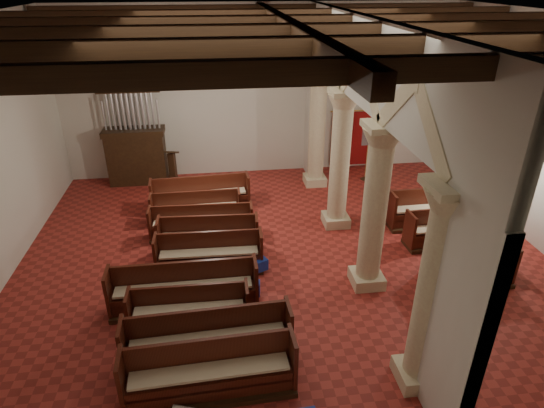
{
  "coord_description": "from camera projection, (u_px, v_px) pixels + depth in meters",
  "views": [
    {
      "loc": [
        -1.67,
        -10.21,
        6.82
      ],
      "look_at": [
        -0.28,
        0.5,
        1.32
      ],
      "focal_mm": 30.0,
      "sensor_mm": 36.0,
      "label": 1
    }
  ],
  "objects": [
    {
      "name": "processional_banner",
      "position": [
        367.0,
        159.0,
        16.49
      ],
      "size": [
        0.53,
        0.68,
        2.33
      ],
      "rotation": [
        0.0,
        0.0,
        0.04
      ],
      "color": "#332010",
      "rests_on": "floor"
    },
    {
      "name": "aisle_pew_1",
      "position": [
        474.0,
        255.0,
        11.61
      ],
      "size": [
        2.02,
        0.82,
        1.13
      ],
      "rotation": [
        0.0,
        0.0,
        0.03
      ],
      "color": "#332010",
      "rests_on": "floor"
    },
    {
      "name": "nave_pew_1",
      "position": [
        209.0,
        346.0,
        8.81
      ],
      "size": [
        3.25,
        0.89,
        1.12
      ],
      "rotation": [
        0.0,
        0.0,
        0.04
      ],
      "color": "#332010",
      "rests_on": "floor"
    },
    {
      "name": "window_back",
      "position": [
        392.0,
        110.0,
        17.17
      ],
      "size": [
        1.0,
        0.03,
        2.2
      ],
      "primitive_type": "cube",
      "color": "#337360",
      "rests_on": "wall_back"
    },
    {
      "name": "aisle_pew_0",
      "position": [
        477.0,
        272.0,
        11.01
      ],
      "size": [
        1.76,
        0.78,
        1.04
      ],
      "rotation": [
        0.0,
        0.0,
        0.05
      ],
      "color": "#332010",
      "rests_on": "floor"
    },
    {
      "name": "ceiling_beams",
      "position": [
        288.0,
        26.0,
        9.67
      ],
      "size": [
        13.8,
        11.8,
        0.3
      ],
      "primitive_type": null,
      "color": "#332010",
      "rests_on": "wall_back"
    },
    {
      "name": "lectern",
      "position": [
        173.0,
        168.0,
        16.38
      ],
      "size": [
        0.6,
        0.63,
        1.29
      ],
      "rotation": [
        0.0,
        0.0,
        -0.25
      ],
      "color": "#382411",
      "rests_on": "floor"
    },
    {
      "name": "nave_pew_6",
      "position": [
        202.0,
        227.0,
        13.05
      ],
      "size": [
        2.96,
        0.73,
        0.96
      ],
      "rotation": [
        0.0,
        0.0,
        -0.03
      ],
      "color": "#332010",
      "rests_on": "floor"
    },
    {
      "name": "arcade",
      "position": [
        360.0,
        125.0,
        10.9
      ],
      "size": [
        0.9,
        11.9,
        6.0
      ],
      "color": "beige",
      "rests_on": "floor"
    },
    {
      "name": "wall_front",
      "position": [
        361.0,
        317.0,
        5.65
      ],
      "size": [
        14.0,
        0.02,
        6.0
      ],
      "primitive_type": "cube",
      "color": "silver",
      "rests_on": "floor"
    },
    {
      "name": "pipe_organ",
      "position": [
        136.0,
        146.0,
        16.04
      ],
      "size": [
        2.1,
        0.85,
        4.4
      ],
      "color": "#332010",
      "rests_on": "floor"
    },
    {
      "name": "dossal_curtain",
      "position": [
        351.0,
        138.0,
        17.42
      ],
      "size": [
        1.8,
        0.07,
        2.17
      ],
      "color": "maroon",
      "rests_on": "floor"
    },
    {
      "name": "floor",
      "position": [
        285.0,
        255.0,
        12.31
      ],
      "size": [
        14.0,
        14.0,
        0.0
      ],
      "primitive_type": "plane",
      "color": "maroon",
      "rests_on": "ground"
    },
    {
      "name": "nave_pew_5",
      "position": [
        209.0,
        241.0,
        12.3
      ],
      "size": [
        2.72,
        0.84,
        1.04
      ],
      "rotation": [
        0.0,
        0.0,
        -0.06
      ],
      "color": "#332010",
      "rests_on": "floor"
    },
    {
      "name": "hymnal_box_c",
      "position": [
        261.0,
        264.0,
        11.49
      ],
      "size": [
        0.38,
        0.35,
        0.3
      ],
      "primitive_type": "cube",
      "rotation": [
        0.0,
        0.0,
        0.43
      ],
      "color": "#16259B",
      "rests_on": "floor"
    },
    {
      "name": "nave_pew_7",
      "position": [
        196.0,
        212.0,
        13.83
      ],
      "size": [
        2.71,
        0.66,
        0.96
      ],
      "rotation": [
        0.0,
        0.0,
        0.01
      ],
      "color": "#332010",
      "rests_on": "floor"
    },
    {
      "name": "wall_back",
      "position": [
        260.0,
        93.0,
        16.25
      ],
      "size": [
        14.0,
        0.02,
        6.0
      ],
      "primitive_type": "cube",
      "color": "silver",
      "rests_on": "floor"
    },
    {
      "name": "hymnal_box_b",
      "position": [
        253.0,
        288.0,
        10.59
      ],
      "size": [
        0.36,
        0.31,
        0.33
      ],
      "primitive_type": "cube",
      "rotation": [
        0.0,
        0.0,
        -0.15
      ],
      "color": "#161798",
      "rests_on": "floor"
    },
    {
      "name": "aisle_pew_2",
      "position": [
        442.0,
        233.0,
        12.64
      ],
      "size": [
        2.1,
        0.82,
        1.06
      ],
      "rotation": [
        0.0,
        0.0,
        0.05
      ],
      "color": "#332010",
      "rests_on": "floor"
    },
    {
      "name": "nave_pew_0",
      "position": [
        211.0,
        378.0,
        8.1
      ],
      "size": [
        3.08,
        0.88,
        1.13
      ],
      "rotation": [
        0.0,
        0.0,
        0.04
      ],
      "color": "#332010",
      "rests_on": "floor"
    },
    {
      "name": "nave_pew_2",
      "position": [
        190.0,
        315.0,
        9.66
      ],
      "size": [
        2.53,
        0.69,
        0.99
      ],
      "rotation": [
        0.0,
        0.0,
        -0.01
      ],
      "color": "#332010",
      "rests_on": "floor"
    },
    {
      "name": "nave_pew_8",
      "position": [
        201.0,
        200.0,
        14.49
      ],
      "size": [
        3.13,
        0.93,
        1.12
      ],
      "rotation": [
        0.0,
        0.0,
        0.06
      ],
      "color": "#332010",
      "rests_on": "floor"
    },
    {
      "name": "ceiling",
      "position": [
        288.0,
        17.0,
        9.59
      ],
      "size": [
        14.0,
        14.0,
        0.0
      ],
      "primitive_type": "plane",
      "rotation": [
        3.14,
        0.0,
        0.0
      ],
      "color": "#341F11",
      "rests_on": "wall_back"
    },
    {
      "name": "nave_pew_3",
      "position": [
        185.0,
        294.0,
        10.23
      ],
      "size": [
        3.3,
        0.77,
        1.12
      ],
      "rotation": [
        0.0,
        0.0,
        0.01
      ],
      "color": "#332010",
      "rests_on": "floor"
    },
    {
      "name": "aisle_pew_3",
      "position": [
        423.0,
        214.0,
        13.59
      ],
      "size": [
        2.11,
        0.79,
        1.14
      ],
      "rotation": [
        0.0,
        0.0,
        0.01
      ],
      "color": "#332010",
      "rests_on": "floor"
    },
    {
      "name": "nave_pew_4",
      "position": [
        210.0,
        259.0,
        11.54
      ],
      "size": [
        2.71,
        0.77,
        1.05
      ],
      "rotation": [
        0.0,
        0.0,
        -0.03
      ],
      "color": "#332010",
      "rests_on": "floor"
    },
    {
      "name": "tube_heater_b",
      "position": [
        206.0,
        383.0,
        8.28
      ],
      "size": [
        1.12,
        0.32,
        0.11
      ],
      "primitive_type": "cylinder",
      "rotation": [
        0.0,
        1.57,
        -0.19
      ],
      "color": "silver",
      "rests_on": "floor"
    },
    {
      "name": "window_right_b",
      "position": [
        492.0,
        137.0,
        14.32
      ],
      "size": [
        0.03,
        1.0,
        2.2
      ],
      "primitive_type": "cube",
      "color": "#337360",
      "rests_on": "wall_right"
    }
  ]
}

